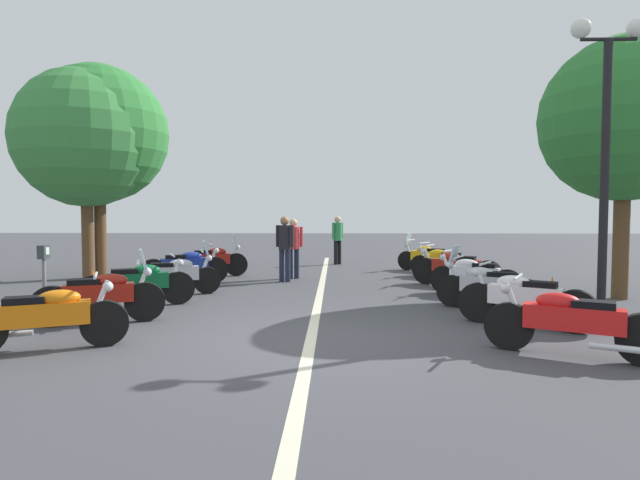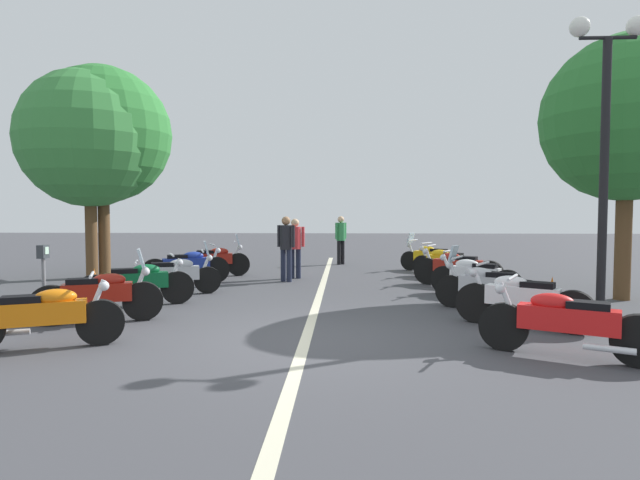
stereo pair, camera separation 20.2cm
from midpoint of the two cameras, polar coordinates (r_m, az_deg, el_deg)
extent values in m
plane|color=#424247|center=(7.41, -1.84, -11.16)|extent=(80.00, 80.00, 0.00)
cube|color=beige|center=(11.41, -0.55, -6.14)|extent=(19.16, 0.16, 0.01)
cylinder|color=black|center=(7.69, -23.59, -8.49)|extent=(0.38, 0.63, 0.63)
cube|color=orange|center=(7.71, -29.06, -7.22)|extent=(0.70, 1.12, 0.30)
ellipsoid|color=orange|center=(7.66, -27.75, -5.74)|extent=(0.45, 0.58, 0.22)
cube|color=black|center=(7.71, -30.72, -5.90)|extent=(0.43, 0.54, 0.12)
cylinder|color=silver|center=(7.64, -24.09, -6.29)|extent=(0.18, 0.29, 0.58)
cylinder|color=silver|center=(7.59, -24.45, -3.61)|extent=(0.58, 0.28, 0.04)
sphere|color=silver|center=(7.60, -23.29, -4.79)|extent=(0.14, 0.14, 0.14)
cylinder|color=silver|center=(8.00, -31.98, -8.93)|extent=(0.29, 0.54, 0.08)
cylinder|color=black|center=(9.17, -19.55, -6.49)|extent=(0.36, 0.66, 0.66)
cylinder|color=black|center=(9.30, -28.34, -6.54)|extent=(0.36, 0.66, 0.66)
cube|color=maroon|center=(9.18, -24.00, -5.42)|extent=(0.64, 1.10, 0.30)
ellipsoid|color=maroon|center=(9.14, -22.90, -4.17)|extent=(0.42, 0.58, 0.22)
cube|color=black|center=(9.18, -25.40, -4.32)|extent=(0.41, 0.54, 0.12)
cylinder|color=silver|center=(9.13, -19.96, -4.64)|extent=(0.17, 0.30, 0.58)
cylinder|color=silver|center=(9.09, -20.26, -2.39)|extent=(0.60, 0.25, 0.04)
sphere|color=silver|center=(9.10, -19.29, -3.38)|extent=(0.14, 0.14, 0.14)
cylinder|color=silver|center=(9.45, -26.44, -6.95)|extent=(0.27, 0.54, 0.08)
cube|color=silver|center=(9.08, -19.76, -1.94)|extent=(0.38, 0.24, 0.32)
cylinder|color=black|center=(10.65, -16.11, -5.15)|extent=(0.40, 0.65, 0.65)
cylinder|color=black|center=(10.57, -24.46, -5.35)|extent=(0.40, 0.65, 0.65)
cube|color=#0C592D|center=(10.56, -20.28, -4.30)|extent=(0.75, 1.18, 0.30)
ellipsoid|color=#0C592D|center=(10.54, -19.33, -3.20)|extent=(0.45, 0.58, 0.22)
cube|color=black|center=(10.53, -21.50, -3.35)|extent=(0.44, 0.54, 0.12)
cylinder|color=silver|center=(10.60, -16.45, -3.55)|extent=(0.19, 0.29, 0.58)
cylinder|color=silver|center=(10.56, -16.70, -1.62)|extent=(0.58, 0.30, 0.04)
sphere|color=silver|center=(10.59, -15.88, -2.46)|extent=(0.14, 0.14, 0.14)
cylinder|color=silver|center=(10.76, -22.78, -5.70)|extent=(0.30, 0.53, 0.08)
cylinder|color=black|center=(11.88, -12.98, -4.39)|extent=(0.33, 0.62, 0.61)
cylinder|color=black|center=(11.87, -20.25, -4.50)|extent=(0.33, 0.62, 0.61)
cube|color=silver|center=(11.83, -16.63, -3.59)|extent=(0.63, 1.17, 0.30)
ellipsoid|color=silver|center=(11.81, -15.77, -2.61)|extent=(0.41, 0.58, 0.22)
cube|color=black|center=(11.81, -17.71, -2.74)|extent=(0.40, 0.54, 0.12)
cylinder|color=silver|center=(11.84, -13.29, -2.96)|extent=(0.16, 0.30, 0.58)
cylinder|color=silver|center=(11.80, -13.50, -1.22)|extent=(0.60, 0.24, 0.04)
sphere|color=silver|center=(11.83, -12.77, -1.98)|extent=(0.14, 0.14, 0.14)
cylinder|color=silver|center=(12.05, -18.76, -4.81)|extent=(0.25, 0.55, 0.08)
cube|color=silver|center=(11.80, -13.12, -0.88)|extent=(0.38, 0.23, 0.32)
cylinder|color=black|center=(13.69, -12.08, -3.27)|extent=(0.42, 0.67, 0.68)
cylinder|color=black|center=(13.46, -18.53, -3.46)|extent=(0.42, 0.67, 0.68)
cube|color=navy|center=(13.54, -15.29, -2.61)|extent=(0.76, 1.18, 0.30)
ellipsoid|color=navy|center=(13.55, -14.55, -1.75)|extent=(0.46, 0.58, 0.22)
cube|color=black|center=(13.49, -16.23, -1.87)|extent=(0.44, 0.55, 0.12)
cylinder|color=silver|center=(13.65, -12.35, -2.02)|extent=(0.19, 0.29, 0.58)
cylinder|color=silver|center=(13.61, -12.53, -0.52)|extent=(0.58, 0.30, 0.04)
sphere|color=silver|center=(13.65, -11.90, -1.17)|extent=(0.14, 0.14, 0.14)
cylinder|color=silver|center=(13.68, -17.30, -3.76)|extent=(0.31, 0.53, 0.08)
cylinder|color=black|center=(15.07, -9.72, -2.70)|extent=(0.29, 0.68, 0.66)
cylinder|color=black|center=(15.09, -15.22, -2.76)|extent=(0.29, 0.68, 0.66)
cube|color=maroon|center=(15.05, -12.48, -2.05)|extent=(0.53, 1.13, 0.30)
ellipsoid|color=maroon|center=(15.03, -11.80, -1.29)|extent=(0.37, 0.57, 0.22)
cube|color=black|center=(15.04, -13.33, -1.38)|extent=(0.36, 0.53, 0.12)
cylinder|color=silver|center=(15.04, -9.96, -1.57)|extent=(0.14, 0.30, 0.58)
cylinder|color=silver|center=(15.02, -10.12, -0.20)|extent=(0.61, 0.18, 0.04)
sphere|color=silver|center=(15.03, -9.54, -0.80)|extent=(0.14, 0.14, 0.14)
cylinder|color=silver|center=(15.27, -14.09, -3.05)|extent=(0.21, 0.55, 0.08)
cube|color=silver|center=(15.02, -9.82, 0.07)|extent=(0.38, 0.20, 0.32)
cylinder|color=black|center=(7.29, 19.59, -9.02)|extent=(0.41, 0.62, 0.63)
cube|color=red|center=(7.17, 25.68, -7.87)|extent=(0.78, 1.16, 0.30)
ellipsoid|color=red|center=(7.15, 24.27, -6.25)|extent=(0.47, 0.58, 0.22)
cube|color=black|center=(7.13, 27.49, -6.51)|extent=(0.45, 0.55, 0.12)
cylinder|color=silver|center=(7.22, 20.10, -6.72)|extent=(0.20, 0.29, 0.58)
cylinder|color=silver|center=(7.17, 20.47, -3.89)|extent=(0.57, 0.32, 0.04)
sphere|color=silver|center=(7.21, 19.27, -5.11)|extent=(0.14, 0.14, 0.14)
cylinder|color=silver|center=(7.04, 29.31, -10.44)|extent=(0.32, 0.52, 0.08)
cylinder|color=black|center=(8.93, 16.67, -6.69)|extent=(0.46, 0.64, 0.66)
cylinder|color=black|center=(8.64, 26.04, -7.18)|extent=(0.46, 0.64, 0.66)
cube|color=white|center=(8.72, 21.30, -5.79)|extent=(0.81, 1.09, 0.30)
ellipsoid|color=white|center=(8.73, 20.16, -4.43)|extent=(0.49, 0.58, 0.22)
cube|color=black|center=(8.66, 22.75, -4.68)|extent=(0.47, 0.55, 0.12)
cylinder|color=silver|center=(8.87, 17.07, -4.80)|extent=(0.21, 0.28, 0.58)
cylinder|color=silver|center=(8.81, 17.35, -2.49)|extent=(0.55, 0.36, 0.04)
sphere|color=silver|center=(8.87, 16.41, -3.48)|extent=(0.14, 0.14, 0.14)
cylinder|color=silver|center=(8.52, 23.91, -7.95)|extent=(0.35, 0.51, 0.08)
cylinder|color=black|center=(10.26, 14.05, -5.52)|extent=(0.42, 0.61, 0.62)
cylinder|color=black|center=(9.96, 21.64, -5.89)|extent=(0.42, 0.61, 0.62)
cube|color=silver|center=(10.06, 17.81, -4.71)|extent=(0.75, 1.04, 0.30)
ellipsoid|color=silver|center=(10.08, 16.82, -3.53)|extent=(0.48, 0.58, 0.22)
cube|color=black|center=(10.00, 19.05, -3.74)|extent=(0.46, 0.55, 0.12)
cylinder|color=silver|center=(10.20, 14.40, -3.87)|extent=(0.20, 0.29, 0.58)
cylinder|color=silver|center=(10.15, 14.64, -1.87)|extent=(0.56, 0.33, 0.04)
sphere|color=silver|center=(10.21, 13.82, -2.73)|extent=(0.14, 0.14, 0.14)
cylinder|color=silver|center=(9.85, 19.89, -6.51)|extent=(0.34, 0.52, 0.08)
cube|color=silver|center=(10.17, 14.21, -1.46)|extent=(0.37, 0.28, 0.32)
cylinder|color=black|center=(11.89, 13.25, -4.32)|extent=(0.47, 0.60, 0.63)
cylinder|color=black|center=(11.43, 19.65, -4.70)|extent=(0.47, 0.60, 0.63)
cube|color=white|center=(11.62, 16.40, -3.63)|extent=(0.82, 1.02, 0.30)
ellipsoid|color=white|center=(11.67, 15.58, -2.61)|extent=(0.51, 0.58, 0.22)
cube|color=black|center=(11.53, 17.44, -2.80)|extent=(0.49, 0.54, 0.12)
cylinder|color=silver|center=(11.84, 13.53, -2.89)|extent=(0.22, 0.28, 0.58)
cylinder|color=silver|center=(11.79, 13.73, -1.16)|extent=(0.53, 0.38, 0.04)
sphere|color=silver|center=(11.86, 13.06, -1.90)|extent=(0.14, 0.14, 0.14)
cylinder|color=silver|center=(11.36, 18.04, -5.21)|extent=(0.38, 0.50, 0.08)
cylinder|color=black|center=(13.38, 11.33, -3.39)|extent=(0.44, 0.67, 0.68)
cylinder|color=black|center=(12.99, 17.84, -3.67)|extent=(0.44, 0.67, 0.68)
cube|color=maroon|center=(13.14, 14.54, -2.76)|extent=(0.80, 1.17, 0.30)
ellipsoid|color=maroon|center=(13.17, 13.80, -1.86)|extent=(0.47, 0.58, 0.22)
cube|color=black|center=(13.07, 15.48, -2.01)|extent=(0.45, 0.55, 0.12)
cylinder|color=silver|center=(13.34, 11.58, -2.12)|extent=(0.20, 0.29, 0.58)
cylinder|color=silver|center=(13.30, 11.76, -0.58)|extent=(0.57, 0.33, 0.04)
sphere|color=silver|center=(13.35, 11.14, -1.25)|extent=(0.14, 0.14, 0.14)
cylinder|color=silver|center=(12.89, 16.32, -4.15)|extent=(0.33, 0.52, 0.08)
cylinder|color=black|center=(15.04, 10.81, -2.82)|extent=(0.47, 0.58, 0.61)
cylinder|color=black|center=(14.46, 15.81, -3.11)|extent=(0.47, 0.58, 0.61)
cube|color=#EAB214|center=(14.72, 13.27, -2.27)|extent=(0.86, 1.03, 0.30)
ellipsoid|color=#EAB214|center=(14.78, 12.65, -1.47)|extent=(0.52, 0.57, 0.22)
cube|color=black|center=(14.61, 14.07, -1.61)|extent=(0.49, 0.54, 0.12)
cylinder|color=silver|center=(14.99, 11.03, -1.69)|extent=(0.23, 0.28, 0.58)
cylinder|color=silver|center=(14.95, 11.18, -0.32)|extent=(0.52, 0.40, 0.04)
sphere|color=silver|center=(15.02, 10.66, -0.91)|extent=(0.14, 0.14, 0.14)
cylinder|color=silver|center=(14.41, 14.50, -3.48)|extent=(0.39, 0.49, 0.08)
cylinder|color=black|center=(16.60, 9.36, -2.27)|extent=(0.45, 0.59, 0.61)
cylinder|color=black|center=(16.00, 14.21, -2.52)|extent=(0.45, 0.59, 0.61)
cube|color=#EAB214|center=(16.27, 11.75, -1.77)|extent=(0.86, 1.11, 0.30)
ellipsoid|color=#EAB214|center=(16.33, 11.18, -1.04)|extent=(0.50, 0.58, 0.22)
cube|color=black|center=(16.17, 12.47, -1.16)|extent=(0.48, 0.54, 0.12)
cylinder|color=silver|center=(16.55, 9.56, -1.25)|extent=(0.22, 0.28, 0.58)
cylinder|color=silver|center=(16.51, 9.69, -0.01)|extent=(0.54, 0.38, 0.04)
sphere|color=silver|center=(16.58, 9.22, -0.54)|extent=(0.14, 0.14, 0.14)
cylinder|color=silver|center=(15.95, 12.96, -2.85)|extent=(0.37, 0.50, 0.08)
cube|color=silver|center=(16.54, 9.44, 0.24)|extent=(0.37, 0.30, 0.32)
cylinder|color=black|center=(9.67, 28.63, 5.67)|extent=(0.14, 0.14, 4.65)
cylinder|color=black|center=(10.06, 28.98, 19.01)|extent=(0.06, 0.90, 0.06)
sphere|color=white|center=(9.93, 26.54, 20.38)|extent=(0.32, 0.32, 0.32)
sphere|color=white|center=(10.32, 31.36, 19.57)|extent=(0.32, 0.32, 0.32)
cylinder|color=slate|center=(9.57, -28.91, -4.95)|extent=(0.06, 0.06, 1.10)
cube|color=#33383D|center=(9.51, -29.01, -1.19)|extent=(0.18, 0.12, 0.22)
cube|color=#B2D8BF|center=(9.48, -28.67, -1.07)|extent=(0.10, 0.01, 0.12)
cube|color=orange|center=(10.51, -26.53, -7.17)|extent=(0.36, 0.36, 0.03)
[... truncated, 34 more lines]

